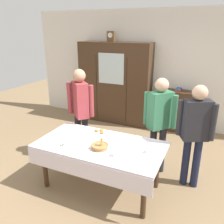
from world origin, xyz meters
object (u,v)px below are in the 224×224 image
Objects in this scene: spoon_front_edge at (70,129)px; person_beside_shelf at (81,106)px; wall_cabinet at (115,83)px; mantel_clock at (111,36)px; tea_cup_near_left at (149,151)px; tea_cup_center at (115,154)px; dining_table at (99,151)px; person_near_right_end at (195,128)px; pastry_plate at (99,132)px; person_by_cabinet at (159,117)px; spoon_far_right at (119,141)px; bread_basket at (100,146)px; book_stack at (179,90)px; tea_cup_near_right at (66,144)px; spoon_center at (60,137)px; bookshelf_low at (177,111)px.

spoon_front_edge is 0.07× the size of person_beside_shelf.
mantel_clock is (-0.10, -0.00, 1.11)m from wall_cabinet.
tea_cup_center is at bearing -145.27° from tea_cup_near_left.
wall_cabinet is 3.05m from tea_cup_center.
person_beside_shelf is at bearing -81.41° from mantel_clock.
dining_table is 1.40m from person_near_right_end.
person_by_cabinet is at bearing 29.63° from pastry_plate.
tea_cup_center is 1.22m from person_near_right_end.
pastry_plate reaches higher than dining_table.
tea_cup_near_left is 0.78m from person_by_cabinet.
wall_cabinet is at bearing 107.87° from pastry_plate.
spoon_far_right is at bearing -125.10° from person_by_cabinet.
bread_basket reaches higher than tea_cup_center.
bread_basket is 0.50m from pastry_plate.
pastry_plate is 0.97m from person_by_cabinet.
tea_cup_near_left is (0.70, 0.07, 0.12)m from dining_table.
person_by_cabinet reaches higher than book_stack.
spoon_center is at bearing 141.01° from tea_cup_near_right.
tea_cup_near_right is 0.08× the size of person_beside_shelf.
spoon_far_right is at bearing 163.23° from tea_cup_near_left.
bookshelf_low is at bearing 0.00° from book_stack.
book_stack is at bearing 80.15° from spoon_far_right.
mantel_clock reaches higher than bookshelf_low.
person_beside_shelf reaches higher than dining_table.
person_beside_shelf reaches higher than pastry_plate.
person_beside_shelf reaches higher than tea_cup_near_left.
spoon_far_right is 0.07× the size of person_beside_shelf.
spoon_front_edge is at bearing 153.42° from bread_basket.
dining_table is 2.76m from wall_cabinet.
wall_cabinet is 2.37m from pastry_plate.
tea_cup_near_right is 0.77m from spoon_far_right.
dining_table is at bearing -128.26° from person_by_cabinet.
tea_cup_near_right is at bearing -80.23° from wall_cabinet.
person_near_right_end reaches higher than bread_basket.
person_by_cabinet is at bearing 51.74° from dining_table.
book_stack is 1.74× the size of tea_cup_center.
book_stack is at bearing 70.34° from pastry_plate.
pastry_plate is (-0.18, 0.35, 0.11)m from dining_table.
bookshelf_low reaches higher than tea_cup_near_right.
person_near_right_end is (2.20, -1.95, -1.14)m from mantel_clock.
book_stack reaches higher than tea_cup_near_right.
tea_cup_near_right is 0.55m from spoon_front_edge.
bookshelf_low is 8.33× the size of spoon_far_right.
tea_cup_near_left reaches higher than spoon_center.
person_by_cabinet is (0.43, 0.61, 0.23)m from spoon_far_right.
tea_cup_near_left is 1.09× the size of spoon_center.
mantel_clock is 2.74m from pastry_plate.
bread_basket is at bearing -58.29° from dining_table.
person_beside_shelf is (-0.77, 0.77, 0.24)m from bread_basket.
mantel_clock is 1.06× the size of book_stack.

